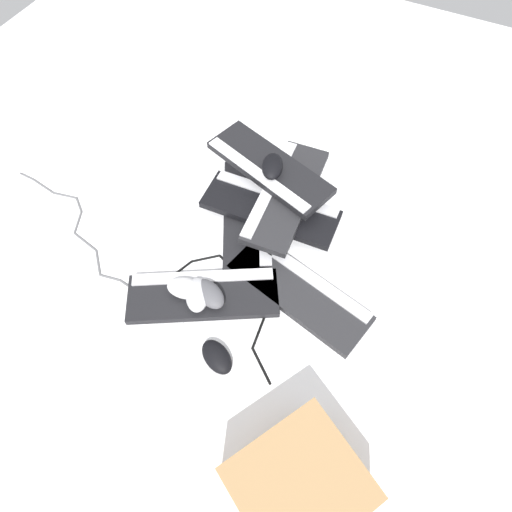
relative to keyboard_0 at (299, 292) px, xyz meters
name	(u,v)px	position (x,y,z in m)	size (l,w,h in m)	color
ground_plane	(262,258)	(-0.15, 0.06, -0.01)	(3.20, 3.20, 0.00)	white
keyboard_0	(299,292)	(0.00, 0.00, 0.00)	(0.46, 0.25, 0.03)	#232326
keyboard_1	(248,213)	(-0.27, 0.19, 0.00)	(0.34, 0.46, 0.03)	black
keyboard_2	(203,295)	(-0.25, -0.14, 0.00)	(0.46, 0.35, 0.03)	black
keyboard_3	(271,208)	(-0.20, 0.22, 0.03)	(0.45, 0.17, 0.03)	black
keyboard_4	(286,195)	(-0.17, 0.27, 0.06)	(0.18, 0.45, 0.03)	#232326
keyboard_5	(269,168)	(-0.26, 0.33, 0.09)	(0.46, 0.28, 0.03)	black
mouse_0	(217,357)	(-0.12, -0.28, 0.01)	(0.11, 0.07, 0.04)	black
mouse_1	(209,294)	(-0.22, -0.14, 0.04)	(0.11, 0.07, 0.04)	#4C4C51
mouse_2	(185,288)	(-0.29, -0.15, 0.04)	(0.11, 0.07, 0.04)	silver
mouse_3	(197,295)	(-0.25, -0.16, 0.04)	(0.11, 0.07, 0.04)	#B7B7BC
mouse_4	(272,166)	(-0.24, 0.31, 0.13)	(0.11, 0.07, 0.04)	black
cable_0	(225,295)	(-0.20, -0.10, -0.01)	(0.51, 0.30, 0.01)	black
cable_1	(92,239)	(-0.67, -0.12, -0.01)	(0.81, 0.24, 0.01)	#59595B
cardboard_box	(297,487)	(0.20, -0.48, 0.07)	(0.26, 0.25, 0.17)	#9E774C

